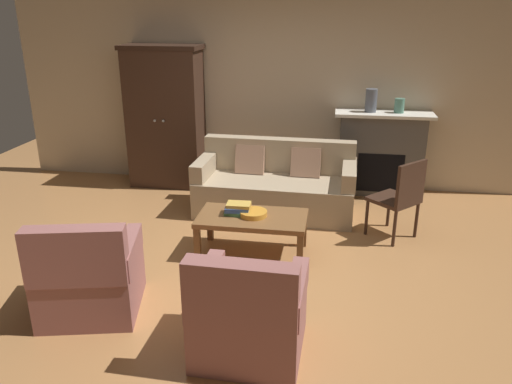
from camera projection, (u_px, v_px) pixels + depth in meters
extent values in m
plane|color=#B27A47|center=(234.00, 263.00, 5.01)|extent=(9.60, 9.60, 0.00)
cube|color=beige|center=(269.00, 85.00, 6.89)|extent=(7.20, 0.10, 2.80)
cube|color=#4C4947|center=(380.00, 155.00, 6.72)|extent=(1.10, 0.36, 1.08)
cube|color=black|center=(380.00, 173.00, 6.62)|extent=(0.60, 0.01, 0.52)
cube|color=white|center=(384.00, 114.00, 6.51)|extent=(1.26, 0.48, 0.04)
cube|color=#382319|center=(166.00, 119.00, 6.95)|extent=(1.00, 0.52, 1.88)
cube|color=#2F1E15|center=(161.00, 47.00, 6.62)|extent=(1.06, 0.55, 0.06)
sphere|color=#ADAFB5|center=(155.00, 121.00, 6.69)|extent=(0.04, 0.04, 0.04)
sphere|color=#ADAFB5|center=(163.00, 121.00, 6.68)|extent=(0.04, 0.04, 0.04)
cube|color=tan|center=(275.00, 196.00, 6.16)|extent=(1.92, 0.89, 0.44)
cube|color=tan|center=(279.00, 155.00, 6.33)|extent=(1.90, 0.23, 0.42)
cube|color=tan|center=(205.00, 166.00, 6.20)|extent=(0.18, 0.80, 0.22)
cube|color=tan|center=(349.00, 175.00, 5.90)|extent=(0.18, 0.80, 0.22)
cube|color=#9E755B|center=(250.00, 159.00, 6.27)|extent=(0.36, 0.20, 0.37)
cube|color=#9E755B|center=(306.00, 163.00, 6.15)|extent=(0.36, 0.20, 0.37)
cube|color=brown|center=(252.00, 218.00, 5.07)|extent=(1.10, 0.60, 0.05)
cube|color=brown|center=(197.00, 245.00, 4.98)|extent=(0.06, 0.06, 0.37)
cube|color=brown|center=(300.00, 252.00, 4.83)|extent=(0.06, 0.06, 0.37)
cube|color=brown|center=(210.00, 224.00, 5.46)|extent=(0.06, 0.06, 0.37)
cube|color=brown|center=(304.00, 230.00, 5.31)|extent=(0.06, 0.06, 0.37)
cylinder|color=orange|center=(253.00, 213.00, 5.06)|extent=(0.28, 0.28, 0.05)
cube|color=#427A4C|center=(237.00, 212.00, 5.10)|extent=(0.26, 0.20, 0.04)
cube|color=#38569E|center=(237.00, 209.00, 5.08)|extent=(0.26, 0.19, 0.05)
cube|color=gold|center=(239.00, 205.00, 5.08)|extent=(0.25, 0.18, 0.03)
cylinder|color=#565B66|center=(371.00, 100.00, 6.48)|extent=(0.15, 0.15, 0.30)
cylinder|color=slate|center=(399.00, 106.00, 6.45)|extent=(0.13, 0.13, 0.18)
cube|color=#935B56|center=(92.00, 286.00, 4.20)|extent=(0.91, 0.91, 0.42)
cube|color=#935B56|center=(76.00, 256.00, 3.76)|extent=(0.78, 0.33, 0.46)
cube|color=#935B56|center=(129.00, 251.00, 4.11)|extent=(0.27, 0.71, 0.20)
cube|color=#935B56|center=(47.00, 254.00, 4.07)|extent=(0.27, 0.71, 0.20)
cube|color=#935B56|center=(250.00, 324.00, 3.69)|extent=(0.78, 0.78, 0.42)
cube|color=#935B56|center=(241.00, 295.00, 3.25)|extent=(0.76, 0.18, 0.46)
cube|color=#935B56|center=(296.00, 292.00, 3.52)|extent=(0.14, 0.70, 0.20)
cube|color=#935B56|center=(206.00, 283.00, 3.64)|extent=(0.14, 0.70, 0.20)
cube|color=#382319|center=(393.00, 200.00, 5.46)|extent=(0.62, 0.62, 0.04)
cylinder|color=#382319|center=(389.00, 209.00, 5.79)|extent=(0.04, 0.04, 0.41)
cylinder|color=#382319|center=(367.00, 217.00, 5.58)|extent=(0.04, 0.04, 0.41)
cylinder|color=#382319|center=(416.00, 220.00, 5.51)|extent=(0.04, 0.04, 0.41)
cylinder|color=#382319|center=(394.00, 229.00, 5.29)|extent=(0.04, 0.04, 0.41)
cube|color=#382319|center=(411.00, 183.00, 5.23)|extent=(0.33, 0.35, 0.45)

